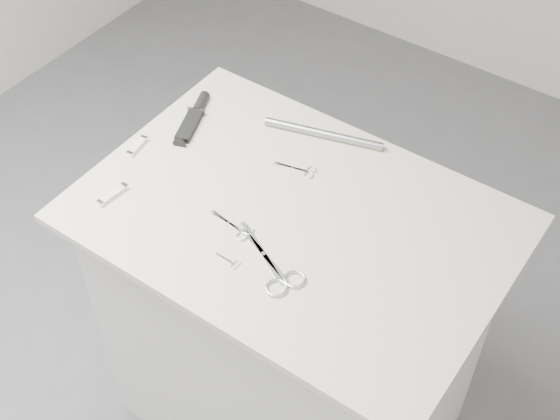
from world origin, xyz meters
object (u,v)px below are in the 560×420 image
Objects in this scene: embroidery_scissors_a at (238,229)px; embroidery_scissors_b at (302,170)px; plinth at (292,330)px; sheathed_knife at (194,116)px; metal_rail at (323,134)px; tiny_scissors at (230,262)px; pocket_knife_a at (113,195)px; large_shears at (278,273)px; pocket_knife_b at (137,146)px.

embroidery_scissors_a is 0.25m from embroidery_scissors_b.
embroidery_scissors_a is (-0.08, -0.11, 0.47)m from plinth.
metal_rail reaches higher than sheathed_knife.
pocket_knife_a reaches higher than tiny_scissors.
large_shears is 1.14× the size of sheathed_knife.
large_shears is at bearing -79.57° from pocket_knife_a.
metal_rail is (-0.03, 0.14, 0.01)m from embroidery_scissors_b.
pocket_knife_b is at bearing -175.65° from plinth.
tiny_scissors is (0.03, -0.33, -0.00)m from embroidery_scissors_b.
embroidery_scissors_b is 1.67× the size of tiny_scissors.
metal_rail is at bearing 99.03° from tiny_scissors.
tiny_scissors is 0.33× the size of sheathed_knife.
pocket_knife_b is (-0.04, -0.17, -0.00)m from sheathed_knife.
large_shears is 0.54m from pocket_knife_b.
plinth is 0.50m from large_shears.
sheathed_knife reaches higher than embroidery_scissors_a.
embroidery_scissors_b is 0.35m from sheathed_knife.
tiny_scissors is 0.35m from pocket_knife_a.
embroidery_scissors_a is at bearing -106.60° from embroidery_scissors_b.
tiny_scissors is 0.72× the size of pocket_knife_a.
tiny_scissors is at bearing -83.88° from pocket_knife_a.
plinth is at bearing 137.12° from large_shears.
sheathed_knife is 0.60× the size of metal_rail.
large_shears is 0.46m from metal_rail.
tiny_scissors is at bearing -119.92° from pocket_knife_b.
plinth is 0.51m from tiny_scissors.
plinth is 0.49m from embroidery_scissors_a.
sheathed_knife reaches higher than pocket_knife_b.
plinth is 0.50m from embroidery_scissors_b.
embroidery_scissors_b is 0.43m from pocket_knife_b.
pocket_knife_b is (-0.07, 0.16, -0.00)m from pocket_knife_a.
plinth is at bearing -76.45° from embroidery_scissors_b.
plinth is 14.30× the size of tiny_scissors.
sheathed_knife is at bearing 149.01° from embroidery_scissors_a.
tiny_scissors is (-0.04, -0.20, 0.47)m from plinth.
pocket_knife_b is at bearing -169.86° from embroidery_scissors_b.
embroidery_scissors_a is 1.13× the size of embroidery_scissors_b.
large_shears is 2.85× the size of pocket_knife_b.
pocket_knife_b reaches higher than embroidery_scissors_b.
sheathed_knife is at bearing 172.60° from large_shears.
pocket_knife_a is 0.18m from pocket_knife_b.
plinth is 10.35× the size of pocket_knife_a.
large_shears is 0.69× the size of metal_rail.
plinth is 4.15× the size of large_shears.
metal_rail is (0.30, 0.47, 0.01)m from pocket_knife_a.
pocket_knife_b is (-0.38, 0.07, 0.00)m from embroidery_scissors_a.
pocket_knife_a is (0.02, -0.34, -0.00)m from sheathed_knife.
large_shears is at bearing -67.60° from plinth.
metal_rail is at bearing 135.22° from large_shears.
sheathed_knife reaches higher than large_shears.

